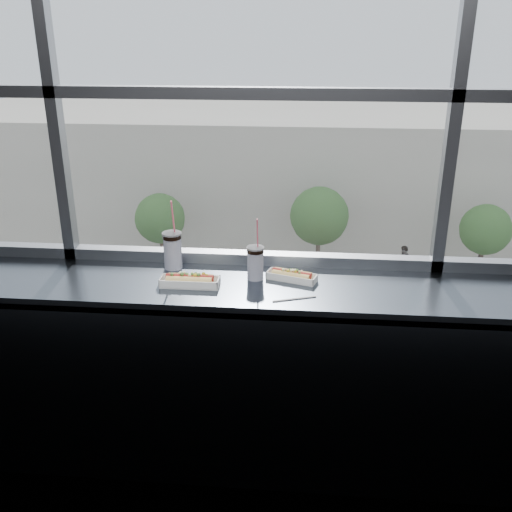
# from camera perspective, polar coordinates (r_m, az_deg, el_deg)

# --- Properties ---
(wall_back_lower) EXTENTS (6.00, 0.00, 6.00)m
(wall_back_lower) POSITION_cam_1_polar(r_m,az_deg,el_deg) (3.38, -0.66, -9.33)
(wall_back_lower) COLOR black
(wall_back_lower) RESTS_ON ground
(window_glass) EXTENTS (6.00, 0.00, 6.00)m
(window_glass) POSITION_cam_1_polar(r_m,az_deg,el_deg) (2.91, -0.77, 21.89)
(window_glass) COLOR silver
(window_glass) RESTS_ON ground
(window_mullions) EXTENTS (6.00, 0.08, 2.40)m
(window_mullions) POSITION_cam_1_polar(r_m,az_deg,el_deg) (2.89, -0.81, 21.89)
(window_mullions) COLOR gray
(window_mullions) RESTS_ON ground
(counter) EXTENTS (6.00, 0.55, 0.06)m
(counter) POSITION_cam_1_polar(r_m,az_deg,el_deg) (2.89, -1.26, -3.27)
(counter) COLOR #545D67
(counter) RESTS_ON ground
(counter_fascia) EXTENTS (6.00, 0.04, 1.04)m
(counter_fascia) POSITION_cam_1_polar(r_m,az_deg,el_deg) (2.94, -1.76, -14.63)
(counter_fascia) COLOR #545D67
(counter_fascia) RESTS_ON ground
(hotdog_tray_left) EXTENTS (0.30, 0.10, 0.07)m
(hotdog_tray_left) POSITION_cam_1_polar(r_m,az_deg,el_deg) (2.86, -6.63, -2.44)
(hotdog_tray_left) COLOR white
(hotdog_tray_left) RESTS_ON counter
(hotdog_tray_right) EXTENTS (0.27, 0.16, 0.06)m
(hotdog_tray_right) POSITION_cam_1_polar(r_m,az_deg,el_deg) (2.91, 3.59, -1.95)
(hotdog_tray_right) COLOR white
(hotdog_tray_right) RESTS_ON counter
(soda_cup_left) EXTENTS (0.10, 0.10, 0.38)m
(soda_cup_left) POSITION_cam_1_polar(r_m,az_deg,el_deg) (3.05, -8.34, 0.75)
(soda_cup_left) COLOR white
(soda_cup_left) RESTS_ON counter
(soda_cup_right) EXTENTS (0.09, 0.09, 0.33)m
(soda_cup_right) POSITION_cam_1_polar(r_m,az_deg,el_deg) (2.89, -0.07, -0.53)
(soda_cup_right) COLOR white
(soda_cup_right) RESTS_ON counter
(loose_straw) EXTENTS (0.21, 0.08, 0.01)m
(loose_straw) POSITION_cam_1_polar(r_m,az_deg,el_deg) (2.71, 3.87, -4.29)
(loose_straw) COLOR white
(loose_straw) RESTS_ON counter
(wrapper) EXTENTS (0.09, 0.07, 0.02)m
(wrapper) POSITION_cam_1_polar(r_m,az_deg,el_deg) (2.93, -7.28, -2.23)
(wrapper) COLOR silver
(wrapper) RESTS_ON counter
(plaza_ground) EXTENTS (120.00, 120.00, 0.00)m
(plaza_ground) POSITION_cam_1_polar(r_m,az_deg,el_deg) (48.25, 4.77, 5.61)
(plaza_ground) COLOR #A09992
(plaza_ground) RESTS_ON ground
(street_asphalt) EXTENTS (80.00, 10.00, 0.06)m
(street_asphalt) POSITION_cam_1_polar(r_m,az_deg,el_deg) (26.44, 3.98, -8.48)
(street_asphalt) COLOR black
(street_asphalt) RESTS_ON plaza_ground
(far_sidewalk) EXTENTS (80.00, 6.00, 0.04)m
(far_sidewalk) POSITION_cam_1_polar(r_m,az_deg,el_deg) (33.61, 4.36, -1.65)
(far_sidewalk) COLOR #A09992
(far_sidewalk) RESTS_ON plaza_ground
(far_building) EXTENTS (50.00, 14.00, 8.00)m
(far_building) POSITION_cam_1_polar(r_m,az_deg,el_deg) (41.92, 4.82, 8.80)
(far_building) COLOR #B9B3A4
(far_building) RESTS_ON plaza_ground
(car_near_b) EXTENTS (3.36, 6.61, 2.12)m
(car_near_b) POSITION_cam_1_polar(r_m,az_deg,el_deg) (23.95, -16.04, -9.82)
(car_near_b) COLOR #3C3C3C
(car_near_b) RESTS_ON street_asphalt
(car_far_a) EXTENTS (3.07, 6.61, 2.16)m
(car_far_a) POSITION_cam_1_polar(r_m,az_deg,el_deg) (31.52, -15.80, -1.87)
(car_far_a) COLOR black
(car_far_a) RESTS_ON street_asphalt
(car_far_c) EXTENTS (3.43, 6.94, 2.23)m
(car_far_c) POSITION_cam_1_polar(r_m,az_deg,el_deg) (31.17, 23.84, -3.16)
(car_far_c) COLOR beige
(car_far_c) RESTS_ON street_asphalt
(car_near_d) EXTENTS (2.93, 6.60, 2.17)m
(car_near_d) POSITION_cam_1_polar(r_m,az_deg,el_deg) (23.13, 18.75, -11.31)
(car_near_d) COLOR white
(car_near_d) RESTS_ON street_asphalt
(car_near_c) EXTENTS (3.61, 7.17, 2.30)m
(car_near_c) POSITION_cam_1_polar(r_m,az_deg,el_deg) (22.46, 0.88, -10.87)
(car_near_c) COLOR maroon
(car_near_c) RESTS_ON street_asphalt
(car_far_b) EXTENTS (3.64, 7.16, 2.29)m
(car_far_b) POSITION_cam_1_polar(r_m,az_deg,el_deg) (29.49, 7.02, -2.69)
(car_far_b) COLOR #A82326
(car_far_b) RESTS_ON street_asphalt
(pedestrian_c) EXTENTS (0.73, 0.97, 2.19)m
(pedestrian_c) POSITION_cam_1_polar(r_m,az_deg,el_deg) (33.66, 14.52, -0.22)
(pedestrian_c) COLOR #66605B
(pedestrian_c) RESTS_ON far_sidewalk
(pedestrian_d) EXTENTS (0.64, 0.85, 1.91)m
(pedestrian_d) POSITION_cam_1_polar(r_m,az_deg,el_deg) (34.94, 21.44, -0.50)
(pedestrian_d) COLOR #66605B
(pedestrian_d) RESTS_ON far_sidewalk
(pedestrian_b) EXTENTS (0.84, 0.63, 1.89)m
(pedestrian_b) POSITION_cam_1_polar(r_m,az_deg,el_deg) (32.48, 0.37, -0.59)
(pedestrian_b) COLOR #66605B
(pedestrian_b) RESTS_ON far_sidewalk
(tree_left) EXTENTS (2.93, 2.93, 4.57)m
(tree_left) POSITION_cam_1_polar(r_m,az_deg,el_deg) (33.60, -9.58, 3.71)
(tree_left) COLOR #47382B
(tree_left) RESTS_ON far_sidewalk
(tree_center) EXTENTS (3.32, 3.32, 5.19)m
(tree_center) POSITION_cam_1_polar(r_m,az_deg,el_deg) (32.39, 6.35, 3.99)
(tree_center) COLOR #47382B
(tree_center) RESTS_ON far_sidewalk
(tree_right) EXTENTS (2.83, 2.83, 4.43)m
(tree_right) POSITION_cam_1_polar(r_m,az_deg,el_deg) (34.02, 21.98, 2.46)
(tree_right) COLOR #47382B
(tree_right) RESTS_ON far_sidewalk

